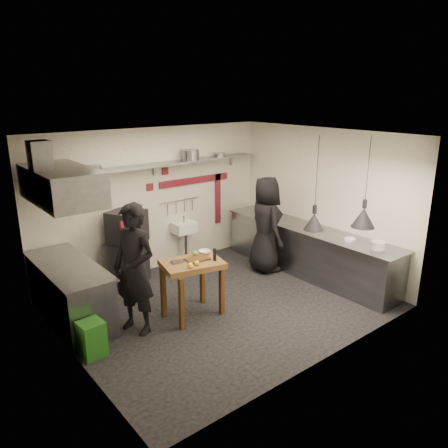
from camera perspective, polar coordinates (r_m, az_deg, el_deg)
floor at (r=7.49m, az=-0.32°, el=-10.40°), size 5.00×5.00×0.00m
ceiling at (r=6.68m, az=-0.36°, el=11.45°), size 5.00×5.00×0.00m
wall_back at (r=8.64m, az=-9.04°, el=3.08°), size 5.00×0.04×2.80m
wall_front at (r=5.56m, az=13.28°, el=-5.06°), size 5.00×0.04×2.80m
wall_left at (r=5.83m, az=-20.03°, el=-4.62°), size 0.04×4.20×2.80m
wall_right at (r=8.68m, az=12.72°, el=2.93°), size 0.04×4.20×2.80m
red_band_horiz at (r=9.06m, az=-3.83°, el=5.71°), size 1.70×0.02×0.14m
red_band_vert at (r=9.51m, az=-0.81°, el=3.33°), size 0.14×0.02×1.10m
red_tile_a at (r=8.64m, az=-7.69°, el=6.86°), size 0.14×0.02×0.14m
red_tile_b at (r=8.52m, az=-9.64°, el=4.78°), size 0.14×0.02×0.14m
back_shelf at (r=8.35m, az=-8.64°, el=7.66°), size 4.60×0.34×0.04m
shelf_bracket_left at (r=7.75m, az=-21.42°, el=5.22°), size 0.04×0.06×0.24m
shelf_bracket_mid at (r=8.49m, az=-9.13°, el=7.11°), size 0.04×0.06×0.24m
shelf_bracket_right at (r=9.56m, az=0.88°, el=8.41°), size 0.04×0.06×0.24m
pan_far_left at (r=7.80m, az=-16.64°, el=6.98°), size 0.28×0.28×0.09m
pan_mid_left at (r=7.77m, az=-17.08°, el=6.84°), size 0.28×0.28×0.07m
stock_pot at (r=8.72m, az=-4.41°, el=8.99°), size 0.37×0.37×0.20m
pan_right at (r=9.15m, az=-0.64°, el=9.04°), size 0.28×0.28×0.08m
oven_stand at (r=8.32m, az=-12.65°, el=-4.91°), size 0.85×0.82×0.80m
combi_oven at (r=8.12m, az=-12.56°, el=-0.30°), size 0.77×0.75×0.58m
oven_door at (r=7.86m, az=-12.09°, el=-0.84°), size 0.50×0.25×0.46m
oven_glass at (r=7.83m, az=-11.70°, el=-0.88°), size 0.35×0.17×0.34m
hand_sink at (r=8.94m, az=-5.23°, el=-0.44°), size 0.46×0.34×0.22m
sink_tap at (r=8.89m, az=-5.26°, el=0.67°), size 0.03×0.03×0.14m
sink_drain at (r=9.05m, az=-5.01°, el=-3.16°), size 0.06×0.06×0.66m
utensil_rail at (r=8.91m, az=-5.82°, el=3.09°), size 0.90×0.02×0.02m
counter_right at (r=8.69m, az=10.86°, el=-3.49°), size 0.70×3.80×0.90m
counter_right_top at (r=8.54m, az=11.04°, el=-0.56°), size 0.76×3.90×0.03m
plate_stack at (r=7.67m, az=19.47°, el=-2.65°), size 0.28×0.28×0.13m
small_bowl_right at (r=7.94m, az=16.13°, el=-1.99°), size 0.25×0.25×0.05m
counter_left at (r=7.22m, az=-19.44°, el=-8.57°), size 0.70×1.90×0.90m
counter_left_top at (r=7.04m, az=-19.81°, el=-5.14°), size 0.76×2.00×0.03m
extractor_hood at (r=6.71m, az=-20.45°, el=4.79°), size 0.78×1.60×0.50m
hood_duct at (r=6.57m, az=-22.88°, el=7.84°), size 0.28×0.28×0.50m
green_bin at (r=6.33m, az=-16.87°, el=-14.13°), size 0.33×0.33×0.50m
prep_table at (r=6.97m, az=-4.12°, el=-8.40°), size 1.04×0.83×0.92m
cutting_board at (r=6.84m, az=-3.52°, el=-4.59°), size 0.36×0.26×0.02m
pepper_mill at (r=6.77m, az=-1.22°, el=-3.99°), size 0.06×0.06×0.20m
lemon_a at (r=6.53m, az=-4.44°, el=-5.42°), size 0.10×0.10×0.09m
lemon_b at (r=6.62m, az=-3.58°, el=-5.10°), size 0.08×0.08×0.07m
veg_ball at (r=6.97m, az=-3.81°, el=-3.84°), size 0.11×0.11×0.09m
steel_tray at (r=6.76m, az=-6.14°, el=-4.92°), size 0.19×0.14×0.03m
bowl at (r=7.08m, az=-2.56°, el=-3.68°), size 0.23×0.23×0.06m
heat_lamp_near at (r=7.01m, az=11.97°, el=5.12°), size 0.43×0.43×1.51m
heat_lamp_far at (r=7.18m, az=18.15°, el=5.14°), size 0.41×0.41×1.45m
chef_left at (r=6.46m, az=-11.64°, el=-5.83°), size 0.69×0.83×1.96m
chef_right at (r=8.55m, az=5.47°, el=-0.09°), size 0.83×1.05×1.89m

